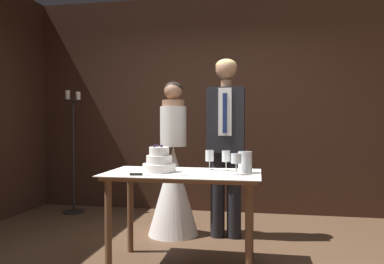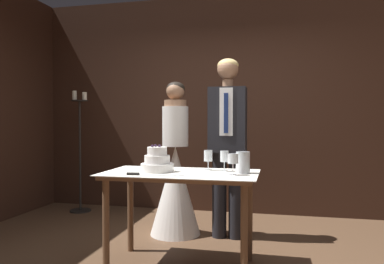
% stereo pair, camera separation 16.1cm
% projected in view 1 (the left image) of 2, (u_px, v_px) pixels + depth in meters
% --- Properties ---
extents(wall_back, '(5.33, 0.12, 2.90)m').
position_uv_depth(wall_back, '(218.00, 104.00, 5.08)').
color(wall_back, '#382116').
rests_on(wall_back, ground_plane).
extents(cake_table, '(1.28, 0.69, 0.79)m').
position_uv_depth(cake_table, '(183.00, 185.00, 3.11)').
color(cake_table, brown).
rests_on(cake_table, ground_plane).
extents(tiered_cake, '(0.28, 0.28, 0.23)m').
position_uv_depth(tiered_cake, '(159.00, 162.00, 3.14)').
color(tiered_cake, white).
rests_on(tiered_cake, cake_table).
extents(cake_knife, '(0.46, 0.08, 0.02)m').
position_uv_depth(cake_knife, '(148.00, 175.00, 2.92)').
color(cake_knife, silver).
rests_on(cake_knife, cake_table).
extents(wine_glass_near, '(0.08, 0.08, 0.17)m').
position_uv_depth(wine_glass_near, '(236.00, 160.00, 2.96)').
color(wine_glass_near, silver).
rests_on(wine_glass_near, cake_table).
extents(wine_glass_middle, '(0.07, 0.07, 0.18)m').
position_uv_depth(wine_glass_middle, '(226.00, 157.00, 3.19)').
color(wine_glass_middle, silver).
rests_on(wine_glass_middle, cake_table).
extents(wine_glass_far, '(0.07, 0.07, 0.17)m').
position_uv_depth(wine_glass_far, '(210.00, 156.00, 3.25)').
color(wine_glass_far, silver).
rests_on(wine_glass_far, cake_table).
extents(hurricane_candle, '(0.12, 0.12, 0.18)m').
position_uv_depth(hurricane_candle, '(245.00, 163.00, 3.07)').
color(hurricane_candle, silver).
rests_on(hurricane_candle, cake_table).
extents(bride, '(0.54, 0.54, 1.64)m').
position_uv_depth(bride, '(173.00, 179.00, 4.01)').
color(bride, white).
rests_on(bride, ground_plane).
extents(groom, '(0.38, 0.25, 1.87)m').
position_uv_depth(groom, '(226.00, 137.00, 3.90)').
color(groom, black).
rests_on(groom, ground_plane).
extents(candle_stand, '(0.28, 0.28, 1.63)m').
position_uv_depth(candle_stand, '(73.00, 157.00, 4.98)').
color(candle_stand, black).
rests_on(candle_stand, ground_plane).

